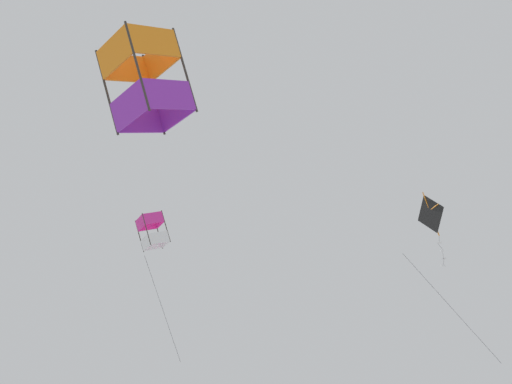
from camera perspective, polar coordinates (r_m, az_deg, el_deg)
The scene contains 3 objects.
kite_diamond_far_centre at distance 26.61m, azimuth 15.60°, elevation -2.09°, with size 2.93×3.06×6.64m.
kite_box_upper_right at distance 27.98m, azimuth -9.36°, elevation -3.57°, with size 2.39×1.95×6.34m.
kite_box_near_right at distance 15.19m, azimuth -9.96°, elevation 9.92°, with size 2.31×1.72×2.53m.
Camera 1 is at (-14.96, -16.55, 24.26)m, focal length 44.06 mm.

